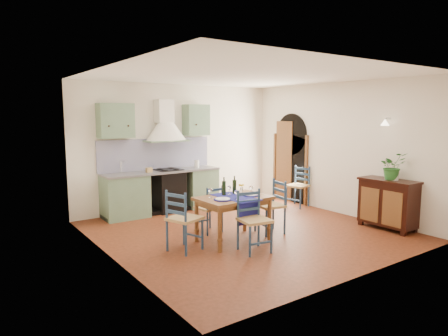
{
  "coord_description": "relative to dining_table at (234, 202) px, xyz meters",
  "views": [
    {
      "loc": [
        -4.41,
        -5.59,
        2.13
      ],
      "look_at": [
        -0.28,
        0.3,
        1.16
      ],
      "focal_mm": 32.0,
      "sensor_mm": 36.0,
      "label": 1
    }
  ],
  "objects": [
    {
      "name": "floor",
      "position": [
        0.52,
        0.32,
        -0.67
      ],
      "size": [
        5.0,
        5.0,
        0.0
      ],
      "primitive_type": "plane",
      "color": "#431F0E",
      "rests_on": "ground"
    },
    {
      "name": "back_wall",
      "position": [
        0.05,
        2.61,
        0.38
      ],
      "size": [
        5.0,
        0.96,
        2.8
      ],
      "color": "white",
      "rests_on": "ground"
    },
    {
      "name": "right_wall",
      "position": [
        3.01,
        0.6,
        0.67
      ],
      "size": [
        0.26,
        5.0,
        2.8
      ],
      "color": "white",
      "rests_on": "ground"
    },
    {
      "name": "left_wall",
      "position": [
        -1.98,
        0.32,
        0.73
      ],
      "size": [
        0.04,
        5.0,
        2.8
      ],
      "primitive_type": "cube",
      "color": "white",
      "rests_on": "ground"
    },
    {
      "name": "ceiling",
      "position": [
        0.52,
        0.32,
        2.13
      ],
      "size": [
        5.0,
        5.0,
        0.01
      ],
      "primitive_type": "cube",
      "color": "white",
      "rests_on": "back_wall"
    },
    {
      "name": "dining_table",
      "position": [
        0.0,
        0.0,
        0.0
      ],
      "size": [
        1.21,
        0.92,
        1.07
      ],
      "color": "brown",
      "rests_on": "ground"
    },
    {
      "name": "chair_near",
      "position": [
        -0.05,
        -0.58,
        -0.18
      ],
      "size": [
        0.51,
        0.51,
        0.95
      ],
      "color": "navy",
      "rests_on": "ground"
    },
    {
      "name": "chair_far",
      "position": [
        -0.07,
        0.63,
        -0.23
      ],
      "size": [
        0.45,
        0.45,
        0.86
      ],
      "color": "navy",
      "rests_on": "ground"
    },
    {
      "name": "chair_left",
      "position": [
        -0.95,
        0.04,
        -0.17
      ],
      "size": [
        0.58,
        0.58,
        0.97
      ],
      "color": "navy",
      "rests_on": "ground"
    },
    {
      "name": "chair_right",
      "position": [
        0.84,
        -0.01,
        -0.17
      ],
      "size": [
        0.52,
        0.52,
        0.96
      ],
      "color": "navy",
      "rests_on": "ground"
    },
    {
      "name": "chair_spare",
      "position": [
        2.75,
        1.19,
        -0.19
      ],
      "size": [
        0.53,
        0.53,
        0.93
      ],
      "color": "navy",
      "rests_on": "ground"
    },
    {
      "name": "sideboard",
      "position": [
        2.78,
        -1.07,
        -0.16
      ],
      "size": [
        0.5,
        1.05,
        0.94
      ],
      "color": "black",
      "rests_on": "ground"
    },
    {
      "name": "potted_plant",
      "position": [
        2.78,
        -1.12,
        0.52
      ],
      "size": [
        0.56,
        0.52,
        0.5
      ],
      "primitive_type": "imported",
      "rotation": [
        0.0,
        0.0,
        -0.35
      ],
      "color": "#256426",
      "rests_on": "sideboard"
    }
  ]
}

